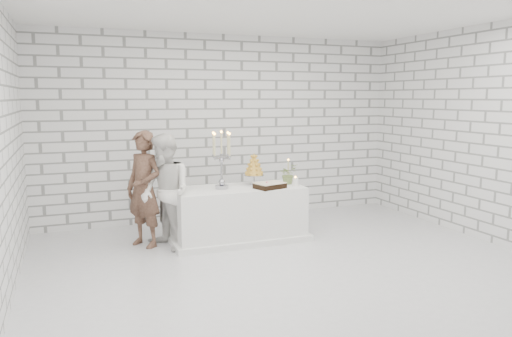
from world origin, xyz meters
name	(u,v)px	position (x,y,z in m)	size (l,w,h in m)	color
ground	(287,263)	(0.00, 0.00, 0.00)	(6.00, 5.00, 0.01)	silver
ceiling	(289,8)	(0.00, 0.00, 3.00)	(6.00, 5.00, 0.01)	white
wall_back	(224,128)	(0.00, 2.50, 1.50)	(6.00, 0.01, 3.00)	white
wall_front	(437,169)	(0.00, -2.50, 1.50)	(6.00, 0.01, 3.00)	white
wall_left	(2,150)	(-3.00, 0.00, 1.50)	(0.01, 5.00, 3.00)	white
wall_right	(484,133)	(3.00, 0.00, 1.50)	(0.01, 5.00, 3.00)	white
cake_table	(238,214)	(-0.22, 1.16, 0.38)	(1.80, 0.80, 0.75)	white
groom	(144,189)	(-1.49, 1.34, 0.78)	(0.57, 0.37, 1.56)	#41291F
bride	(166,192)	(-1.25, 1.10, 0.77)	(0.75, 0.58, 1.53)	white
candelabra	(222,160)	(-0.46, 1.14, 1.15)	(0.32, 0.32, 0.80)	#A09FAA
croquembouche	(254,169)	(0.07, 1.29, 0.98)	(0.30, 0.30, 0.46)	#B3822D
chocolate_cake	(270,185)	(0.17, 0.94, 0.79)	(0.39, 0.28, 0.08)	black
pillar_candle	(295,182)	(0.57, 0.97, 0.81)	(0.08, 0.08, 0.12)	white
extra_taper	(288,171)	(0.63, 1.34, 0.91)	(0.06, 0.06, 0.32)	#C6BF8E
flowers	(288,174)	(0.55, 1.17, 0.89)	(0.26, 0.22, 0.29)	#546E3E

